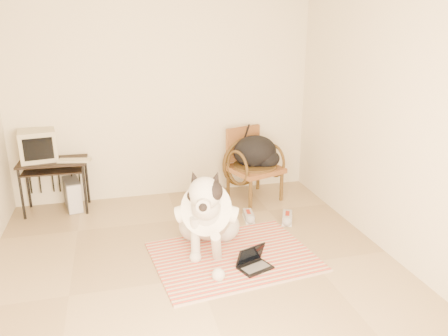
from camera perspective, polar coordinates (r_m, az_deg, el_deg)
name	(u,v)px	position (r m, az deg, el deg)	size (l,w,h in m)	color
floor	(199,278)	(4.26, -3.25, -14.10)	(4.50, 4.50, 0.00)	#9E8761
wall_back	(164,98)	(5.90, -7.86, 9.04)	(4.50, 4.50, 0.00)	beige
wall_front	(312,285)	(1.72, 11.37, -14.71)	(4.50, 4.50, 0.00)	beige
wall_right	(402,126)	(4.53, 22.19, 5.09)	(4.50, 4.50, 0.00)	beige
rug	(233,256)	(4.57, 1.22, -11.47)	(1.72, 1.39, 0.02)	red
dog	(208,215)	(4.55, -2.13, -6.12)	(0.72, 1.40, 1.01)	beige
laptop	(253,262)	(4.36, 3.85, -12.17)	(0.37, 0.32, 0.22)	black
computer_desk	(53,168)	(5.83, -21.40, -0.01)	(0.82, 0.48, 0.67)	black
crt_monitor	(38,145)	(5.85, -23.15, 2.77)	(0.48, 0.47, 0.38)	#AEA688
desk_keyboard	(75,160)	(5.68, -18.94, 0.95)	(0.39, 0.14, 0.03)	#AEA688
pc_tower	(73,194)	(5.95, -19.16, -3.27)	(0.26, 0.45, 0.39)	#515154
rattan_chair	(252,164)	(5.92, 3.72, 0.53)	(0.79, 0.77, 0.95)	brown
backpack	(257,153)	(5.87, 4.33, 2.00)	(0.61, 0.49, 0.43)	black
sneaker_left	(249,216)	(5.38, 3.23, -6.31)	(0.15, 0.29, 0.10)	white
sneaker_right	(287,218)	(5.37, 8.26, -6.49)	(0.22, 0.31, 0.10)	white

